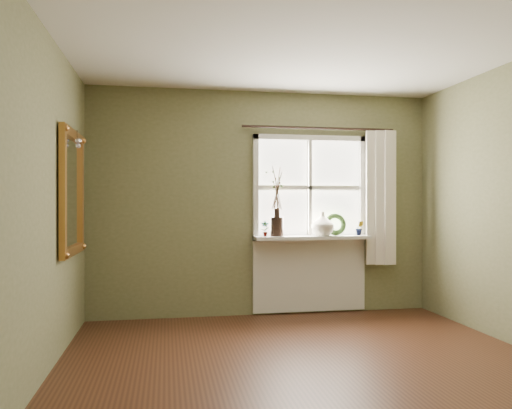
{
  "coord_description": "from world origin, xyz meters",
  "views": [
    {
      "loc": [
        -1.12,
        -3.45,
        1.3
      ],
      "look_at": [
        -0.22,
        1.55,
        1.29
      ],
      "focal_mm": 35.0,
      "sensor_mm": 36.0,
      "label": 1
    }
  ],
  "objects_px": {
    "gilt_mirror": "(72,192)",
    "wreath": "(335,227)",
    "cream_vase": "(323,224)",
    "dark_jug": "(277,227)"
  },
  "relations": [
    {
      "from": "dark_jug",
      "to": "cream_vase",
      "type": "xyz_separation_m",
      "value": [
        0.55,
        0.0,
        0.03
      ]
    },
    {
      "from": "dark_jug",
      "to": "gilt_mirror",
      "type": "relative_size",
      "value": 0.19
    },
    {
      "from": "wreath",
      "to": "gilt_mirror",
      "type": "xyz_separation_m",
      "value": [
        -2.81,
        -0.85,
        0.38
      ]
    },
    {
      "from": "cream_vase",
      "to": "wreath",
      "type": "height_order",
      "value": "cream_vase"
    },
    {
      "from": "dark_jug",
      "to": "gilt_mirror",
      "type": "distance_m",
      "value": 2.27
    },
    {
      "from": "dark_jug",
      "to": "gilt_mirror",
      "type": "bearing_deg",
      "value": -158.87
    },
    {
      "from": "gilt_mirror",
      "to": "wreath",
      "type": "bearing_deg",
      "value": 16.83
    },
    {
      "from": "dark_jug",
      "to": "wreath",
      "type": "height_order",
      "value": "wreath"
    },
    {
      "from": "wreath",
      "to": "gilt_mirror",
      "type": "height_order",
      "value": "gilt_mirror"
    },
    {
      "from": "dark_jug",
      "to": "wreath",
      "type": "distance_m",
      "value": 0.71
    }
  ]
}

